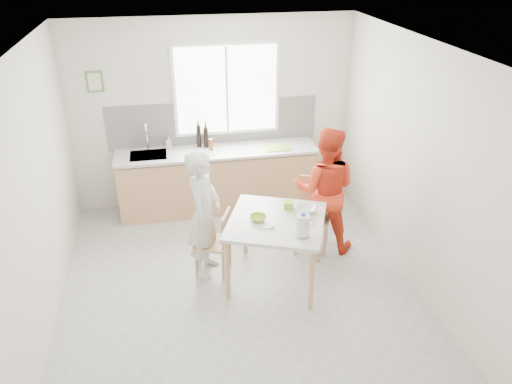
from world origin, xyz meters
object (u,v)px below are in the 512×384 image
Objects in this scene: dining_table at (276,226)px; person_red at (325,190)px; chair_left at (218,240)px; bowl_white at (306,209)px; milk_jug at (303,225)px; bowl_green at (258,218)px; wine_bottle_a at (199,136)px; chair_far at (313,210)px; person_white at (204,214)px; wine_bottle_b at (206,137)px.

dining_table is 0.83× the size of person_red.
bowl_white reaches higher than chair_left.
chair_left is 0.50× the size of person_red.
dining_table is at bearing 139.28° from milk_jug.
bowl_green is 2.07m from wine_bottle_a.
chair_far is 1.18m from milk_jug.
chair_left is 1.32m from chair_far.
bowl_green is 0.70× the size of milk_jug.
milk_jug is (0.40, -0.41, 0.11)m from bowl_green.
wine_bottle_a is (-1.30, 1.40, 0.57)m from chair_far.
person_white is 1.55m from person_red.
chair_far is at bearing 35.76° from bowl_green.
dining_table is at bearing -73.99° from wine_bottle_b.
dining_table is 1.46× the size of chair_far.
chair_left is 3.62× the size of bowl_white.
person_red is 1.95m from wine_bottle_b.
wine_bottle_a is (-0.86, 2.41, 0.14)m from milk_jug.
dining_table is 2.10m from wine_bottle_b.
person_white is 4.87× the size of wine_bottle_a.
chair_left is at bearing 35.04° from person_red.
dining_table is 0.92m from chair_far.
bowl_white is at bearing 72.71° from person_red.
bowl_green is 0.79× the size of bowl_white.
person_white reaches higher than wine_bottle_b.
bowl_white is at bearing -61.48° from wine_bottle_a.
milk_jug is at bearing 74.61° from chair_left.
milk_jug is 0.79× the size of wine_bottle_a.
bowl_white is (1.15, -0.19, 0.05)m from person_white.
chair_left is 1.09m from bowl_white.
person_red is at bearing -46.91° from wine_bottle_b.
chair_left is at bearing 158.05° from dining_table.
chair_far is at bearing -47.21° from wine_bottle_a.
person_red is 6.41× the size of milk_jug.
person_white is at bearing 153.55° from bowl_green.
chair_left is 1.16m from milk_jug.
wine_bottle_b reaches higher than bowl_white.
milk_jug is at bearing -103.52° from person_white.
person_red is 1.10m from bowl_green.
bowl_green reaches higher than chair_left.
chair_left is 1.84m from wine_bottle_b.
wine_bottle_a is at bearing -23.83° from person_red.
bowl_white is 2.19m from wine_bottle_a.
chair_far is 0.57× the size of person_red.
wine_bottle_a is at bearing 103.03° from bowl_green.
wine_bottle_b reaches higher than milk_jug.
wine_bottle_b is (-0.77, 2.37, 0.13)m from milk_jug.
bowl_green is 0.58m from milk_jug.
person_white is 1.20m from milk_jug.
chair_far is (0.63, 0.63, -0.21)m from dining_table.
chair_far is 2.00m from wine_bottle_a.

